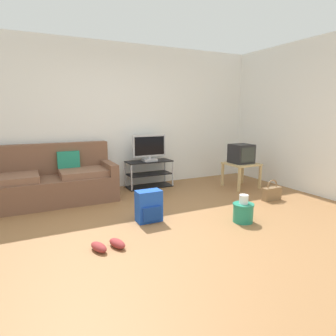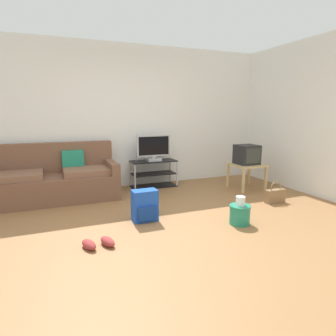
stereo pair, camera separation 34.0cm
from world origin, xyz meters
TOP-DOWN VIEW (x-y plane):
  - ground_plane at (0.00, 0.00)m, footprint 9.00×9.80m
  - wall_back at (0.00, 2.45)m, footprint 9.00×0.10m
  - wall_right at (3.05, 0.84)m, footprint 0.10×3.60m
  - couch at (-1.21, 1.96)m, footprint 2.05×0.88m
  - tv_stand at (0.61, 2.13)m, footprint 0.88×0.39m
  - flat_tv at (0.61, 2.11)m, footprint 0.66×0.22m
  - side_table at (2.20, 1.31)m, footprint 0.56×0.56m
  - crt_tv at (2.20, 1.33)m, footprint 0.39×0.38m
  - backpack at (-0.11, 0.43)m, footprint 0.33×0.27m
  - handbag at (2.10, 0.41)m, footprint 0.34×0.11m
  - cleaning_bucket at (1.01, -0.15)m, footprint 0.28×0.28m
  - sneakers_pair at (-0.82, -0.14)m, footprint 0.38×0.27m

SIDE VIEW (x-z plane):
  - ground_plane at x=0.00m, z-range -0.02..0.00m
  - sneakers_pair at x=-0.82m, z-range 0.00..0.09m
  - handbag at x=2.10m, z-range -0.05..0.30m
  - cleaning_bucket at x=1.01m, z-range -0.03..0.34m
  - backpack at x=-0.11m, z-range 0.00..0.42m
  - tv_stand at x=0.61m, z-range 0.00..0.52m
  - couch at x=-1.21m, z-range -0.13..0.80m
  - side_table at x=2.20m, z-range 0.17..0.65m
  - crt_tv at x=2.20m, z-range 0.48..0.84m
  - flat_tv at x=0.61m, z-range 0.51..1.01m
  - wall_back at x=0.00m, z-range 0.00..2.70m
  - wall_right at x=3.05m, z-range 0.00..2.70m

